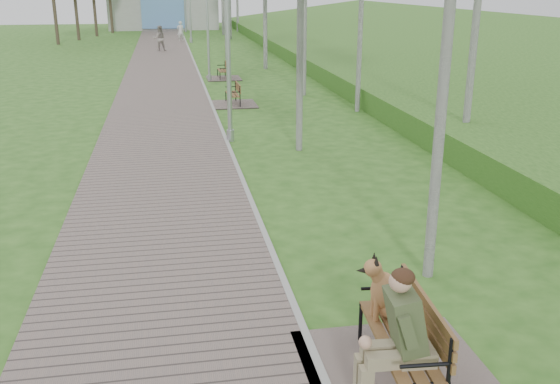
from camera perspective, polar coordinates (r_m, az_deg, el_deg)
The scene contains 14 objects.
ground at distance 12.20m, azimuth -2.50°, elevation -1.34°, with size 120.00×120.00×0.00m, color #2B5B1B.
walkway at distance 33.13m, azimuth -10.74°, elevation 11.09°, with size 3.50×67.00×0.04m, color #70615B.
kerb at distance 33.16m, azimuth -7.66°, elevation 11.26°, with size 0.10×67.00×0.05m, color #999993.
embankment at distance 34.40m, azimuth 13.25°, elevation 11.16°, with size 14.00×70.00×1.60m, color #5B9236.
building_north at distance 62.38m, azimuth -10.62°, elevation 16.28°, with size 10.00×5.20×4.00m.
bench_main at distance 6.94m, azimuth 10.56°, elevation -13.46°, with size 2.04×2.26×1.78m.
bench_second at distance 22.60m, azimuth -4.32°, elevation 8.38°, with size 1.56×1.74×0.96m.
bench_third at distance 28.98m, azimuth -5.25°, elevation 10.60°, with size 1.53×1.70×0.94m.
lamp_post_near at distance 16.91m, azimuth -4.76°, elevation 13.07°, with size 0.21×0.21×5.45m.
lamp_post_second at distance 28.24m, azimuth -6.61°, elevation 14.44°, with size 0.18×0.18×4.66m.
lamp_post_third at distance 47.20m, azimuth -8.26°, elevation 16.70°, with size 0.23×0.23×5.91m.
lamp_post_far at distance 58.03m, azimuth -8.72°, elevation 16.89°, with size 0.22×0.22×5.69m.
pedestrian_near at distance 48.57m, azimuth -9.09°, elevation 14.32°, with size 0.54×0.35×1.48m, color silver.
pedestrian_far at distance 41.46m, azimuth -10.94°, elevation 13.61°, with size 0.78×0.61×1.60m, color gray.
Camera 1 is at (-1.50, -11.37, 4.15)m, focal length 40.00 mm.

